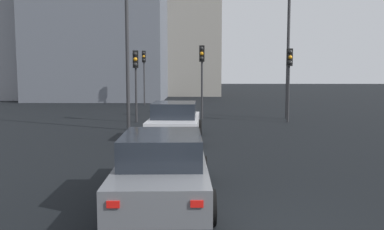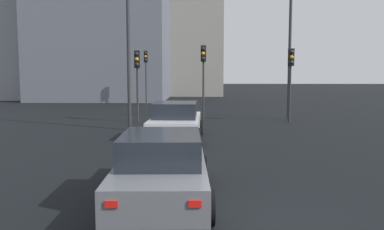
{
  "view_description": "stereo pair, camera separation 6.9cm",
  "coord_description": "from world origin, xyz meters",
  "px_view_note": "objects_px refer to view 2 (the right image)",
  "views": [
    {
      "loc": [
        -6.82,
        0.92,
        2.69
      ],
      "look_at": [
        3.82,
        1.06,
        1.56
      ],
      "focal_mm": 38.76,
      "sensor_mm": 36.0,
      "label": 1
    },
    {
      "loc": [
        -6.82,
        0.85,
        2.69
      ],
      "look_at": [
        3.82,
        1.06,
        1.56
      ],
      "focal_mm": 38.76,
      "sensor_mm": 36.0,
      "label": 2
    }
  ],
  "objects_px": {
    "traffic_light_far_left": "(203,66)",
    "street_lamp_far": "(290,46)",
    "car_white_right_lead": "(176,121)",
    "traffic_light_far_right": "(146,66)",
    "street_lamp_kerbside": "(128,18)",
    "car_grey_right_second": "(162,168)",
    "traffic_light_near_right": "(137,71)",
    "traffic_light_near_left": "(291,69)"
  },
  "relations": [
    {
      "from": "street_lamp_kerbside",
      "to": "traffic_light_near_right",
      "type": "bearing_deg",
      "value": 1.0
    },
    {
      "from": "traffic_light_far_left",
      "to": "street_lamp_kerbside",
      "type": "xyz_separation_m",
      "value": [
        -4.51,
        3.4,
        2.1
      ]
    },
    {
      "from": "street_lamp_far",
      "to": "traffic_light_near_right",
      "type": "bearing_deg",
      "value": 101.67
    },
    {
      "from": "car_grey_right_second",
      "to": "traffic_light_far_left",
      "type": "bearing_deg",
      "value": -5.64
    },
    {
      "from": "traffic_light_near_left",
      "to": "street_lamp_kerbside",
      "type": "distance_m",
      "value": 8.72
    },
    {
      "from": "street_lamp_kerbside",
      "to": "street_lamp_far",
      "type": "height_order",
      "value": "street_lamp_kerbside"
    },
    {
      "from": "car_white_right_lead",
      "to": "traffic_light_near_right",
      "type": "relative_size",
      "value": 1.17
    },
    {
      "from": "traffic_light_far_left",
      "to": "street_lamp_far",
      "type": "distance_m",
      "value": 4.9
    },
    {
      "from": "traffic_light_near_left",
      "to": "traffic_light_far_right",
      "type": "xyz_separation_m",
      "value": [
        11.1,
        8.97,
        0.29
      ]
    },
    {
      "from": "traffic_light_near_right",
      "to": "traffic_light_far_left",
      "type": "relative_size",
      "value": 0.91
    },
    {
      "from": "car_grey_right_second",
      "to": "street_lamp_far",
      "type": "distance_m",
      "value": 16.27
    },
    {
      "from": "car_white_right_lead",
      "to": "street_lamp_far",
      "type": "distance_m",
      "value": 9.85
    },
    {
      "from": "traffic_light_far_left",
      "to": "street_lamp_far",
      "type": "xyz_separation_m",
      "value": [
        -0.04,
        -4.77,
        1.14
      ]
    },
    {
      "from": "car_grey_right_second",
      "to": "traffic_light_near_right",
      "type": "xyz_separation_m",
      "value": [
        13.16,
        2.48,
        1.99
      ]
    },
    {
      "from": "car_grey_right_second",
      "to": "street_lamp_kerbside",
      "type": "xyz_separation_m",
      "value": [
        10.38,
        2.43,
        4.34
      ]
    },
    {
      "from": "car_grey_right_second",
      "to": "street_lamp_kerbside",
      "type": "bearing_deg",
      "value": 11.25
    },
    {
      "from": "traffic_light_near_left",
      "to": "car_grey_right_second",
      "type": "bearing_deg",
      "value": -28.92
    },
    {
      "from": "traffic_light_far_right",
      "to": "traffic_light_near_right",
      "type": "bearing_deg",
      "value": 4.03
    },
    {
      "from": "car_grey_right_second",
      "to": "street_lamp_kerbside",
      "type": "height_order",
      "value": "street_lamp_kerbside"
    },
    {
      "from": "traffic_light_near_right",
      "to": "street_lamp_kerbside",
      "type": "height_order",
      "value": "street_lamp_kerbside"
    },
    {
      "from": "traffic_light_near_left",
      "to": "traffic_light_far_right",
      "type": "bearing_deg",
      "value": -147.56
    },
    {
      "from": "street_lamp_far",
      "to": "street_lamp_kerbside",
      "type": "bearing_deg",
      "value": 118.74
    },
    {
      "from": "traffic_light_near_right",
      "to": "street_lamp_far",
      "type": "xyz_separation_m",
      "value": [
        1.7,
        -8.21,
        1.38
      ]
    },
    {
      "from": "street_lamp_far",
      "to": "car_grey_right_second",
      "type": "bearing_deg",
      "value": 158.9
    },
    {
      "from": "traffic_light_near_right",
      "to": "street_lamp_kerbside",
      "type": "xyz_separation_m",
      "value": [
        -2.78,
        -0.05,
        2.35
      ]
    },
    {
      "from": "car_grey_right_second",
      "to": "car_white_right_lead",
      "type": "bearing_deg",
      "value": -0.66
    },
    {
      "from": "car_white_right_lead",
      "to": "traffic_light_far_right",
      "type": "relative_size",
      "value": 1.03
    },
    {
      "from": "street_lamp_kerbside",
      "to": "car_white_right_lead",
      "type": "bearing_deg",
      "value": -139.64
    },
    {
      "from": "car_white_right_lead",
      "to": "car_grey_right_second",
      "type": "relative_size",
      "value": 0.94
    },
    {
      "from": "car_grey_right_second",
      "to": "traffic_light_near_right",
      "type": "height_order",
      "value": "traffic_light_near_right"
    },
    {
      "from": "street_lamp_kerbside",
      "to": "street_lamp_far",
      "type": "bearing_deg",
      "value": -61.26
    },
    {
      "from": "car_grey_right_second",
      "to": "traffic_light_far_right",
      "type": "bearing_deg",
      "value": 6.21
    },
    {
      "from": "street_lamp_kerbside",
      "to": "car_grey_right_second",
      "type": "bearing_deg",
      "value": -166.81
    },
    {
      "from": "traffic_light_near_left",
      "to": "traffic_light_near_right",
      "type": "xyz_separation_m",
      "value": [
        -0.11,
        7.96,
        -0.07
      ]
    },
    {
      "from": "car_white_right_lead",
      "to": "traffic_light_near_left",
      "type": "relative_size",
      "value": 1.14
    },
    {
      "from": "traffic_light_far_left",
      "to": "street_lamp_kerbside",
      "type": "distance_m",
      "value": 6.03
    },
    {
      "from": "car_grey_right_second",
      "to": "street_lamp_far",
      "type": "relative_size",
      "value": 0.68
    },
    {
      "from": "car_white_right_lead",
      "to": "traffic_light_far_right",
      "type": "distance_m",
      "value": 17.13
    },
    {
      "from": "traffic_light_near_right",
      "to": "traffic_light_far_right",
      "type": "height_order",
      "value": "traffic_light_far_right"
    },
    {
      "from": "traffic_light_near_left",
      "to": "street_lamp_kerbside",
      "type": "height_order",
      "value": "street_lamp_kerbside"
    },
    {
      "from": "car_white_right_lead",
      "to": "traffic_light_far_left",
      "type": "height_order",
      "value": "traffic_light_far_left"
    },
    {
      "from": "traffic_light_far_left",
      "to": "street_lamp_kerbside",
      "type": "bearing_deg",
      "value": -31.2
    }
  ]
}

